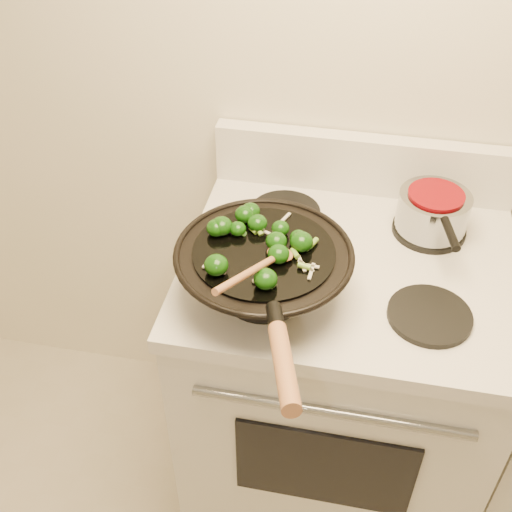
# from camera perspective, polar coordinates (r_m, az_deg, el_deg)

# --- Properties ---
(stove) EXTENTS (0.78, 0.67, 1.08)m
(stove) POSITION_cam_1_polar(r_m,az_deg,el_deg) (1.85, 7.05, -10.93)
(stove) COLOR silver
(stove) RESTS_ON ground
(wok) EXTENTS (0.38, 0.62, 0.18)m
(wok) POSITION_cam_1_polar(r_m,az_deg,el_deg) (1.37, 0.71, -1.29)
(wok) COLOR black
(wok) RESTS_ON stove
(stirfry) EXTENTS (0.25, 0.26, 0.04)m
(stirfry) POSITION_cam_1_polar(r_m,az_deg,el_deg) (1.34, 0.08, 1.53)
(stirfry) COLOR #0F3708
(stirfry) RESTS_ON wok
(wooden_spoon) EXTENTS (0.12, 0.25, 0.10)m
(wooden_spoon) POSITION_cam_1_polar(r_m,az_deg,el_deg) (1.25, 0.63, -0.73)
(wooden_spoon) COLOR #99613C
(wooden_spoon) RESTS_ON wok
(saucepan) EXTENTS (0.17, 0.28, 0.10)m
(saucepan) POSITION_cam_1_polar(r_m,az_deg,el_deg) (1.61, 15.46, 3.85)
(saucepan) COLOR gray
(saucepan) RESTS_ON stove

